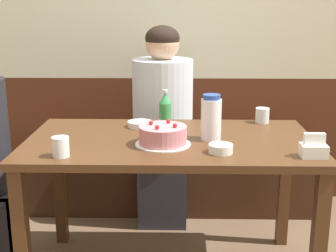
{
  "coord_description": "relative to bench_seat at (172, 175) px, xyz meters",
  "views": [
    {
      "loc": [
        0.03,
        -2.17,
        1.37
      ],
      "look_at": [
        -0.01,
        0.05,
        0.78
      ],
      "focal_mm": 50.0,
      "sensor_mm": 36.0,
      "label": 1
    }
  ],
  "objects": [
    {
      "name": "back_wall",
      "position": [
        0.0,
        0.22,
        1.02
      ],
      "size": [
        4.8,
        0.04,
        2.5
      ],
      "color": "#4C2314",
      "rests_on": "ground_plane"
    },
    {
      "name": "bench_seat",
      "position": [
        0.0,
        0.0,
        0.0
      ],
      "size": [
        2.0,
        0.38,
        0.47
      ],
      "color": "#381E11",
      "rests_on": "ground_plane"
    },
    {
      "name": "dining_table",
      "position": [
        0.0,
        -0.83,
        0.41
      ],
      "size": [
        1.39,
        0.77,
        0.73
      ],
      "color": "#4C2D19",
      "rests_on": "ground_plane"
    },
    {
      "name": "birthday_cake",
      "position": [
        -0.03,
        -0.93,
        0.54
      ],
      "size": [
        0.26,
        0.26,
        0.11
      ],
      "color": "white",
      "rests_on": "dining_table"
    },
    {
      "name": "water_pitcher",
      "position": [
        0.19,
        -0.84,
        0.61
      ],
      "size": [
        0.1,
        0.1,
        0.22
      ],
      "color": "white",
      "rests_on": "dining_table"
    },
    {
      "name": "soju_bottle",
      "position": [
        -0.03,
        -0.67,
        0.6
      ],
      "size": [
        0.06,
        0.06,
        0.21
      ],
      "color": "#388E4C",
      "rests_on": "dining_table"
    },
    {
      "name": "napkin_holder",
      "position": [
        0.61,
        -1.09,
        0.54
      ],
      "size": [
        0.11,
        0.08,
        0.11
      ],
      "color": "white",
      "rests_on": "dining_table"
    },
    {
      "name": "bowl_soup_white",
      "position": [
        0.22,
        -1.05,
        0.52
      ],
      "size": [
        0.11,
        0.11,
        0.04
      ],
      "color": "white",
      "rests_on": "dining_table"
    },
    {
      "name": "bowl_rice_small",
      "position": [
        -0.16,
        -0.61,
        0.52
      ],
      "size": [
        0.13,
        0.13,
        0.03
      ],
      "color": "white",
      "rests_on": "dining_table"
    },
    {
      "name": "glass_water_tall",
      "position": [
        -0.46,
        -1.11,
        0.54
      ],
      "size": [
        0.07,
        0.07,
        0.09
      ],
      "color": "silver",
      "rests_on": "dining_table"
    },
    {
      "name": "glass_tumbler_short",
      "position": [
        0.5,
        -0.51,
        0.54
      ],
      "size": [
        0.08,
        0.08,
        0.08
      ],
      "color": "silver",
      "rests_on": "dining_table"
    },
    {
      "name": "person_pale_blue_shirt",
      "position": [
        -0.06,
        -0.18,
        0.39
      ],
      "size": [
        0.37,
        0.37,
        1.24
      ],
      "rotation": [
        0.0,
        0.0,
        -1.57
      ],
      "color": "#33333D",
      "rests_on": "ground_plane"
    }
  ]
}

